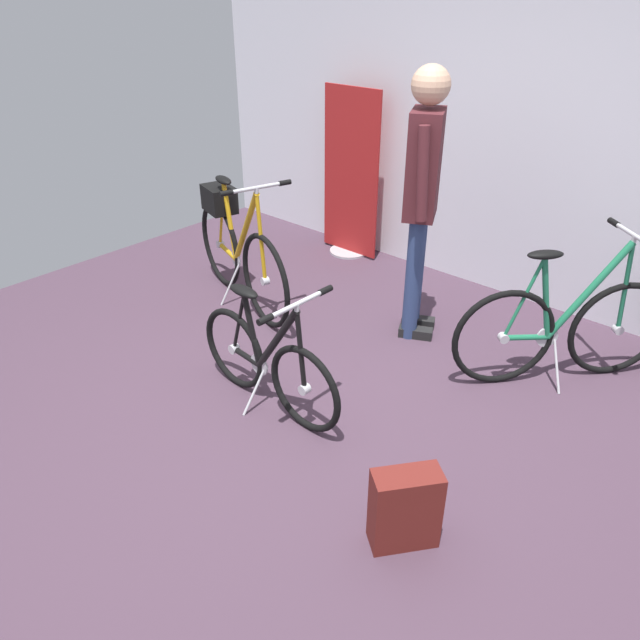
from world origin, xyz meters
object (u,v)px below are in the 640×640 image
display_bike_left (562,328)px  display_bike_right (237,245)px  backpack_on_floor (405,508)px  floor_banner_stand (350,184)px  visitor_near_wall (422,189)px  folding_bike_foreground (267,361)px

display_bike_left → display_bike_right: bearing=-165.5°
display_bike_left → backpack_on_floor: (0.02, -1.72, -0.17)m
floor_banner_stand → backpack_on_floor: 3.38m
visitor_near_wall → folding_bike_foreground: bearing=-96.4°
folding_bike_foreground → display_bike_right: bearing=145.2°
floor_banner_stand → display_bike_left: size_ratio=1.35×
visitor_near_wall → backpack_on_floor: visitor_near_wall is taller
visitor_near_wall → backpack_on_floor: 2.10m
visitor_near_wall → backpack_on_floor: size_ratio=4.49×
display_bike_left → display_bike_right: (-2.35, -0.60, 0.09)m
display_bike_left → backpack_on_floor: size_ratio=2.71×
folding_bike_foreground → visitor_near_wall: (0.15, 1.31, 0.76)m
folding_bike_foreground → backpack_on_floor: bearing=-14.2°
display_bike_right → visitor_near_wall: 1.53m
display_bike_left → folding_bike_foreground: bearing=-129.6°
display_bike_right → display_bike_left: bearing=14.5°
floor_banner_stand → backpack_on_floor: (2.30, -2.44, -0.46)m
display_bike_right → visitor_near_wall: size_ratio=0.80×
visitor_near_wall → display_bike_left: bearing=6.3°
display_bike_right → backpack_on_floor: size_ratio=3.60×
display_bike_right → backpack_on_floor: display_bike_right is taller
backpack_on_floor → display_bike_right: bearing=154.7°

